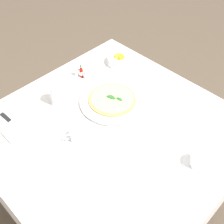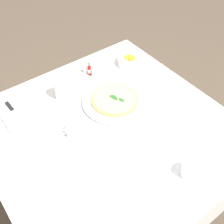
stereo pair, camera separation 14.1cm
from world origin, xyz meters
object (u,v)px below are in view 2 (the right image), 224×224
at_px(water_glass_right_edge, 61,91).
at_px(dinner_knife, 14,112).
at_px(coffee_cup_near_left, 190,172).
at_px(hot_sauce_bottle, 89,70).
at_px(pizza, 115,99).
at_px(coffee_cup_far_left, 74,132).
at_px(napkin_folded, 15,114).
at_px(pepper_shaker, 85,69).
at_px(salt_shaker, 94,73).
at_px(pizza_plate, 115,101).
at_px(citrus_bowl, 130,61).

xyz_separation_m(water_glass_right_edge, dinner_knife, (-0.03, -0.25, -0.03)).
height_order(coffee_cup_near_left, dinner_knife, coffee_cup_near_left).
bearing_deg(dinner_knife, hot_sauce_bottle, 93.21).
distance_m(coffee_cup_near_left, dinner_knife, 0.88).
relative_size(pizza, coffee_cup_far_left, 1.92).
xyz_separation_m(coffee_cup_far_left, napkin_folded, (-0.29, -0.17, -0.02)).
height_order(coffee_cup_far_left, hot_sauce_bottle, hot_sauce_bottle).
bearing_deg(pizza, hot_sauce_bottle, 174.74).
height_order(coffee_cup_near_left, napkin_folded, coffee_cup_near_left).
xyz_separation_m(pizza, hot_sauce_bottle, (-0.28, 0.03, 0.01)).
bearing_deg(coffee_cup_near_left, pepper_shaker, 177.92).
xyz_separation_m(coffee_cup_near_left, salt_shaker, (-0.78, 0.05, -0.00)).
relative_size(water_glass_right_edge, pepper_shaker, 2.14).
xyz_separation_m(coffee_cup_near_left, napkin_folded, (-0.77, -0.45, -0.02)).
distance_m(water_glass_right_edge, napkin_folded, 0.26).
distance_m(coffee_cup_near_left, coffee_cup_far_left, 0.55).
distance_m(coffee_cup_far_left, dinner_knife, 0.34).
bearing_deg(napkin_folded, salt_shaker, 93.23).
distance_m(pizza_plate, salt_shaker, 0.25).
height_order(coffee_cup_near_left, citrus_bowl, citrus_bowl).
xyz_separation_m(coffee_cup_far_left, citrus_bowl, (-0.27, 0.56, 0.00)).
distance_m(pizza, dinner_knife, 0.51).
relative_size(pizza, hot_sauce_bottle, 3.01).
xyz_separation_m(pizza_plate, dinner_knife, (-0.23, -0.46, 0.01)).
bearing_deg(water_glass_right_edge, hot_sauce_bottle, 108.41).
xyz_separation_m(water_glass_right_edge, pepper_shaker, (-0.10, 0.22, -0.03)).
bearing_deg(napkin_folded, pepper_shaker, 99.99).
height_order(coffee_cup_near_left, pepper_shaker, coffee_cup_near_left).
relative_size(coffee_cup_far_left, citrus_bowl, 0.87).
relative_size(coffee_cup_far_left, water_glass_right_edge, 1.08).
height_order(coffee_cup_far_left, napkin_folded, coffee_cup_far_left).
bearing_deg(salt_shaker, water_glass_right_edge, -78.53).
xyz_separation_m(pizza, salt_shaker, (-0.25, 0.04, 0.00)).
xyz_separation_m(dinner_knife, citrus_bowl, (0.02, 0.74, 0.00)).
bearing_deg(salt_shaker, citrus_bowl, 81.24).
relative_size(pizza_plate, hot_sauce_bottle, 4.14).
relative_size(pizza, water_glass_right_edge, 2.07).
bearing_deg(pizza_plate, napkin_folded, -116.60).
xyz_separation_m(coffee_cup_far_left, pepper_shaker, (-0.37, 0.30, -0.00)).
distance_m(pizza_plate, citrus_bowl, 0.35).
height_order(citrus_bowl, pepper_shaker, citrus_bowl).
xyz_separation_m(water_glass_right_edge, citrus_bowl, (-0.01, 0.48, -0.03)).
bearing_deg(citrus_bowl, dinner_knife, -91.27).
bearing_deg(water_glass_right_edge, salt_shaker, 101.47).
bearing_deg(pepper_shaker, dinner_knife, -80.85).
xyz_separation_m(coffee_cup_near_left, water_glass_right_edge, (-0.74, -0.19, 0.02)).
bearing_deg(dinner_knife, napkin_folded, -180.00).
height_order(pizza_plate, coffee_cup_far_left, coffee_cup_far_left).
bearing_deg(coffee_cup_far_left, pizza, 102.13).
relative_size(coffee_cup_near_left, napkin_folded, 0.59).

